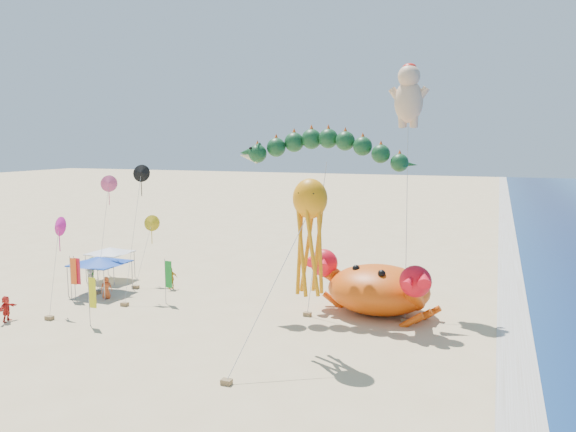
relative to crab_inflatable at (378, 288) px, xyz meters
The scene contains 11 objects.
ground 5.62m from the crab_inflatable, 132.54° to the right, with size 320.00×320.00×0.00m, color #D1B784.
foam_strip 9.43m from the crab_inflatable, 25.10° to the right, with size 320.00×320.00×0.00m, color silver.
crab_inflatable is the anchor object (origin of this frame).
dragon_kite 9.45m from the crab_inflatable, behind, with size 11.46×3.59×11.74m.
cherub_kite 13.36m from the crab_inflatable, 74.84° to the left, with size 2.16×6.05×16.58m.
octopus_kite 9.53m from the crab_inflatable, 105.51° to the right, with size 3.44×6.50×9.38m.
canopy_blue 20.72m from the crab_inflatable, behind, with size 3.86×3.86×2.71m.
canopy_white 22.52m from the crab_inflatable, behind, with size 3.25×3.25×2.71m.
feather_flags 18.73m from the crab_inflatable, 164.37° to the right, with size 7.43×5.83×3.20m.
beachgoers 21.74m from the crab_inflatable, behind, with size 8.53×12.15×1.86m.
small_kites 19.92m from the crab_inflatable, behind, with size 4.94×12.03×9.65m.
Camera 1 is at (10.67, -31.75, 11.30)m, focal length 35.00 mm.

